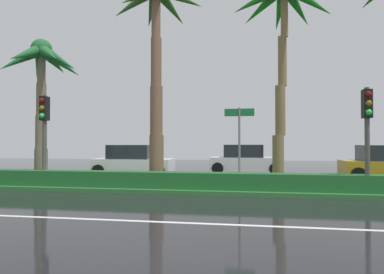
# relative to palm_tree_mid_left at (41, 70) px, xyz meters

# --- Properties ---
(ground_plane) EXTENTS (90.00, 42.00, 0.10)m
(ground_plane) POSITION_rel_palm_tree_mid_left_xyz_m (7.74, 1.15, -5.12)
(ground_plane) COLOR black
(near_lane_divider_stripe) EXTENTS (81.00, 0.14, 0.01)m
(near_lane_divider_stripe) POSITION_rel_palm_tree_mid_left_xyz_m (7.74, -5.85, -5.06)
(near_lane_divider_stripe) COLOR white
(near_lane_divider_stripe) RESTS_ON ground_plane
(median_strip) EXTENTS (85.50, 4.00, 0.15)m
(median_strip) POSITION_rel_palm_tree_mid_left_xyz_m (7.74, 0.15, -4.99)
(median_strip) COLOR #2D6B33
(median_strip) RESTS_ON ground_plane
(median_hedge) EXTENTS (76.50, 0.70, 0.60)m
(median_hedge) POSITION_rel_palm_tree_mid_left_xyz_m (7.74, -1.25, -4.62)
(median_hedge) COLOR #1E6028
(median_hedge) RESTS_ON median_strip
(palm_tree_mid_left) EXTENTS (3.78, 3.84, 6.28)m
(palm_tree_mid_left) POSITION_rel_palm_tree_mid_left_xyz_m (0.00, 0.00, 0.00)
(palm_tree_mid_left) COLOR #6C634B
(palm_tree_mid_left) RESTS_ON median_strip
(palm_tree_centre_left) EXTENTS (3.93, 3.64, 8.53)m
(palm_tree_centre_left) POSITION_rel_palm_tree_mid_left_xyz_m (5.28, -0.15, 1.49)
(palm_tree_centre_left) COLOR brown
(palm_tree_centre_left) RESTS_ON median_strip
(palm_tree_centre) EXTENTS (4.26, 4.27, 8.48)m
(palm_tree_centre) POSITION_rel_palm_tree_mid_left_xyz_m (10.39, 0.36, 2.02)
(palm_tree_centre) COLOR olive
(palm_tree_centre) RESTS_ON median_strip
(traffic_signal_median_left) EXTENTS (0.28, 0.43, 3.61)m
(traffic_signal_median_left) POSITION_rel_palm_tree_mid_left_xyz_m (0.95, -1.23, -2.43)
(traffic_signal_median_left) COLOR #4C4C47
(traffic_signal_median_left) RESTS_ON median_strip
(traffic_signal_median_right) EXTENTS (0.28, 0.43, 3.55)m
(traffic_signal_median_right) POSITION_rel_palm_tree_mid_left_xyz_m (12.92, -1.47, -2.47)
(traffic_signal_median_right) COLOR #4C4C47
(traffic_signal_median_right) RESTS_ON median_strip
(street_name_sign) EXTENTS (1.10, 0.08, 3.00)m
(street_name_sign) POSITION_rel_palm_tree_mid_left_xyz_m (8.67, -0.89, -2.99)
(street_name_sign) COLOR slate
(street_name_sign) RESTS_ON median_strip
(car_in_traffic_leading) EXTENTS (4.30, 2.02, 1.72)m
(car_in_traffic_leading) POSITION_rel_palm_tree_mid_left_xyz_m (2.75, 4.18, -4.24)
(car_in_traffic_leading) COLOR white
(car_in_traffic_leading) RESTS_ON ground_plane
(car_in_traffic_second) EXTENTS (4.30, 2.02, 1.72)m
(car_in_traffic_second) POSITION_rel_palm_tree_mid_left_xyz_m (8.84, 7.11, -4.24)
(car_in_traffic_second) COLOR white
(car_in_traffic_second) RESTS_ON ground_plane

